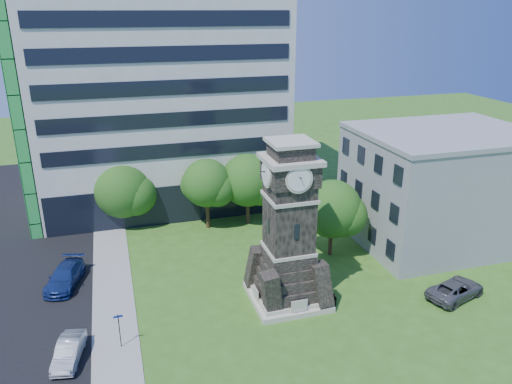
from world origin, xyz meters
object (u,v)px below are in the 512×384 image
object	(u,v)px
car_street_north	(65,277)
street_sign	(119,327)
car_east_lot	(456,289)
car_street_mid	(69,351)
park_bench	(325,300)
clock_tower	(289,235)

from	to	relation	value
car_street_north	street_sign	size ratio (longest dim) A/B	2.10
street_sign	car_east_lot	bearing A→B (deg)	-6.54
car_street_mid	street_sign	size ratio (longest dim) A/B	1.59
park_bench	clock_tower	bearing A→B (deg)	145.68
car_street_north	car_east_lot	world-z (taller)	car_street_north
car_east_lot	park_bench	bearing A→B (deg)	61.75
car_street_north	car_east_lot	xyz separation A→B (m)	(28.20, -10.26, -0.06)
car_street_mid	park_bench	xyz separation A→B (m)	(17.57, 1.00, -0.18)
car_street_mid	park_bench	world-z (taller)	car_street_mid
car_street_north	park_bench	world-z (taller)	car_street_north
car_street_north	street_sign	world-z (taller)	street_sign
clock_tower	street_sign	bearing A→B (deg)	-169.28
car_east_lot	park_bench	world-z (taller)	car_east_lot
clock_tower	street_sign	xyz separation A→B (m)	(-12.16, -2.30, -3.75)
car_street_mid	park_bench	distance (m)	17.60
clock_tower	car_street_mid	world-z (taller)	clock_tower
clock_tower	car_street_north	bearing A→B (deg)	156.83
clock_tower	car_street_mid	size ratio (longest dim) A/B	3.14
street_sign	clock_tower	bearing A→B (deg)	6.79
car_east_lot	street_sign	distance (m)	24.39
car_street_mid	street_sign	distance (m)	3.25
clock_tower	car_street_mid	xyz separation A→B (m)	(-15.26, -2.66, -4.64)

